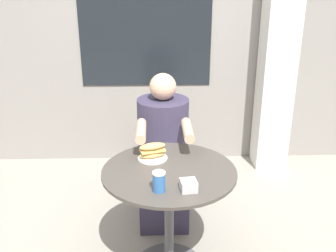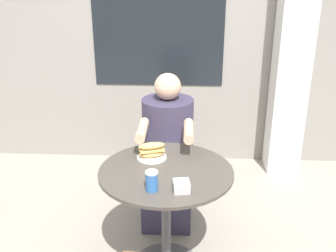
# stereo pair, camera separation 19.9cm
# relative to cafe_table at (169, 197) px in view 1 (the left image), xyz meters

# --- Properties ---
(storefront_wall) EXTENTS (8.00, 0.09, 2.80)m
(storefront_wall) POSITION_rel_cafe_table_xyz_m (-0.00, 1.75, 0.85)
(storefront_wall) COLOR gray
(storefront_wall) RESTS_ON ground_plane
(lattice_pillar) EXTENTS (0.31, 0.31, 2.40)m
(lattice_pillar) POSITION_rel_cafe_table_xyz_m (1.09, 1.53, 0.65)
(lattice_pillar) COLOR silver
(lattice_pillar) RESTS_ON ground_plane
(cafe_table) EXTENTS (0.84, 0.84, 0.75)m
(cafe_table) POSITION_rel_cafe_table_xyz_m (0.00, 0.00, 0.00)
(cafe_table) COLOR #47423D
(cafe_table) RESTS_ON ground_plane
(diner_chair) EXTENTS (0.38, 0.38, 0.87)m
(diner_chair) POSITION_rel_cafe_table_xyz_m (-0.03, 0.98, -0.03)
(diner_chair) COLOR brown
(diner_chair) RESTS_ON ground_plane
(seated_diner) EXTENTS (0.39, 0.71, 1.19)m
(seated_diner) POSITION_rel_cafe_table_xyz_m (-0.02, 0.62, -0.05)
(seated_diner) COLOR #38334C
(seated_diner) RESTS_ON ground_plane
(sandwich_on_plate) EXTENTS (0.19, 0.19, 0.11)m
(sandwich_on_plate) POSITION_rel_cafe_table_xyz_m (-0.10, 0.16, 0.24)
(sandwich_on_plate) COLOR white
(sandwich_on_plate) RESTS_ON cafe_table
(drink_cup) EXTENTS (0.07, 0.07, 0.12)m
(drink_cup) POSITION_rel_cafe_table_xyz_m (-0.07, -0.25, 0.25)
(drink_cup) COLOR #336BB7
(drink_cup) RESTS_ON cafe_table
(napkin_box) EXTENTS (0.10, 0.10, 0.06)m
(napkin_box) POSITION_rel_cafe_table_xyz_m (0.10, -0.24, 0.22)
(napkin_box) COLOR silver
(napkin_box) RESTS_ON cafe_table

